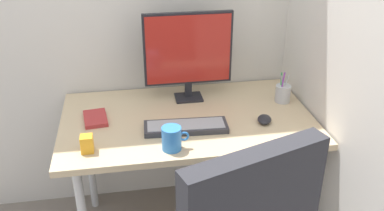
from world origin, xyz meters
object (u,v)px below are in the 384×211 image
(mouse, at_px, (264,119))
(pen_holder, at_px, (283,93))
(coffee_mug, at_px, (172,138))
(monitor, at_px, (188,51))
(keyboard, at_px, (186,127))
(desk_clamp_accessory, at_px, (87,144))
(notebook, at_px, (95,118))

(mouse, relative_size, pen_holder, 0.52)
(pen_holder, height_order, coffee_mug, pen_holder)
(monitor, height_order, mouse, monitor)
(keyboard, xyz_separation_m, desk_clamp_accessory, (-0.45, -0.12, 0.03))
(keyboard, distance_m, desk_clamp_accessory, 0.47)
(mouse, bearing_deg, pen_holder, 69.31)
(keyboard, bearing_deg, pen_holder, 20.56)
(monitor, height_order, notebook, monitor)
(mouse, relative_size, notebook, 0.53)
(notebook, bearing_deg, coffee_mug, -50.06)
(mouse, xyz_separation_m, coffee_mug, (-0.48, -0.16, 0.04))
(monitor, height_order, desk_clamp_accessory, monitor)
(mouse, bearing_deg, coffee_mug, -142.88)
(notebook, height_order, coffee_mug, coffee_mug)
(monitor, relative_size, pen_holder, 2.72)
(mouse, distance_m, notebook, 0.84)
(monitor, relative_size, keyboard, 1.18)
(keyboard, bearing_deg, monitor, 78.87)
(keyboard, xyz_separation_m, mouse, (0.39, 0.00, 0.00))
(keyboard, xyz_separation_m, coffee_mug, (-0.09, -0.16, 0.04))
(pen_holder, bearing_deg, keyboard, -159.44)
(pen_holder, height_order, desk_clamp_accessory, pen_holder)
(pen_holder, distance_m, desk_clamp_accessory, 1.07)
(keyboard, relative_size, mouse, 4.43)
(coffee_mug, distance_m, desk_clamp_accessory, 0.37)
(keyboard, relative_size, pen_holder, 2.31)
(keyboard, height_order, pen_holder, pen_holder)
(keyboard, distance_m, mouse, 0.39)
(notebook, bearing_deg, pen_holder, -4.06)
(keyboard, relative_size, desk_clamp_accessory, 5.17)
(keyboard, bearing_deg, coffee_mug, -118.51)
(notebook, bearing_deg, monitor, 12.60)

